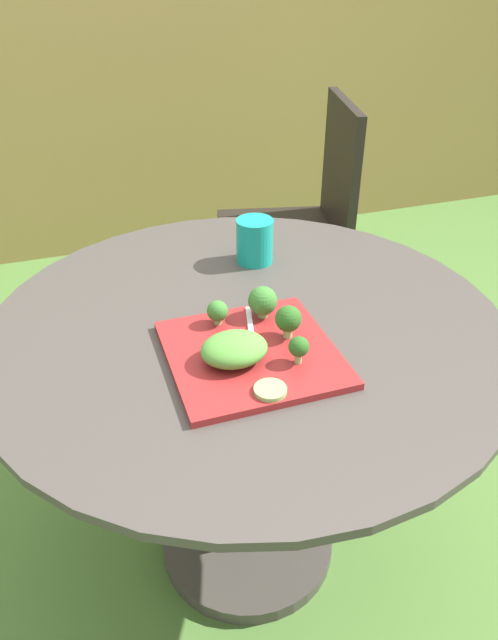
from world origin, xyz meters
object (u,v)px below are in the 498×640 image
at_px(patio_chair, 307,210).
at_px(fork, 251,334).
at_px(salad_plate, 252,354).
at_px(drinking_glass, 255,243).

bearing_deg(patio_chair, fork, -119.30).
bearing_deg(fork, salad_plate, -108.32).
bearing_deg(salad_plate, patio_chair, 61.18).
bearing_deg(fork, drinking_glass, 69.88).
relative_size(salad_plate, fork, 1.94).
relative_size(salad_plate, drinking_glass, 2.88).
distance_m(salad_plate, fork, 0.05).
bearing_deg(drinking_glass, patio_chair, 56.76).
bearing_deg(drinking_glass, salad_plate, -109.88).
bearing_deg(drinking_glass, fork, -110.12).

